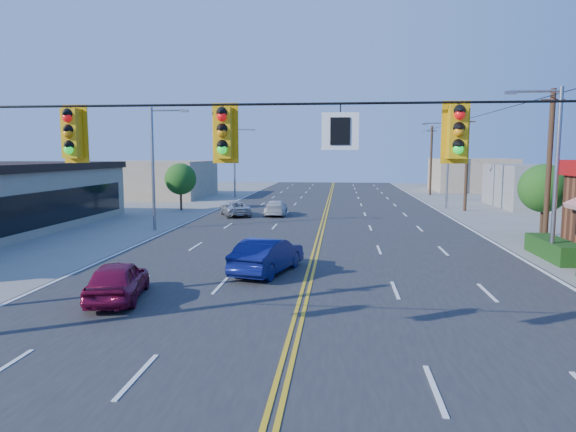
# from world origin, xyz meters

# --- Properties ---
(ground) EXTENTS (160.00, 160.00, 0.00)m
(ground) POSITION_xyz_m (0.00, 0.00, 0.00)
(ground) COLOR gray
(ground) RESTS_ON ground
(road) EXTENTS (20.00, 120.00, 0.06)m
(road) POSITION_xyz_m (0.00, 20.00, 0.03)
(road) COLOR #2D2D30
(road) RESTS_ON ground
(signal_span) EXTENTS (24.32, 0.34, 9.00)m
(signal_span) POSITION_xyz_m (-0.12, 0.00, 4.89)
(signal_span) COLOR #47301E
(signal_span) RESTS_ON ground
(streetlight_se) EXTENTS (2.55, 0.25, 8.00)m
(streetlight_se) POSITION_xyz_m (10.79, 14.00, 4.51)
(streetlight_se) COLOR gray
(streetlight_se) RESTS_ON ground
(streetlight_ne) EXTENTS (2.55, 0.25, 8.00)m
(streetlight_ne) POSITION_xyz_m (10.79, 38.00, 4.51)
(streetlight_ne) COLOR gray
(streetlight_ne) RESTS_ON ground
(streetlight_sw) EXTENTS (2.55, 0.25, 8.00)m
(streetlight_sw) POSITION_xyz_m (-10.79, 22.00, 4.51)
(streetlight_sw) COLOR gray
(streetlight_sw) RESTS_ON ground
(streetlight_nw) EXTENTS (2.55, 0.25, 8.00)m
(streetlight_nw) POSITION_xyz_m (-10.79, 48.00, 4.51)
(streetlight_nw) COLOR gray
(streetlight_nw) RESTS_ON ground
(utility_pole_near) EXTENTS (0.28, 0.28, 8.40)m
(utility_pole_near) POSITION_xyz_m (12.20, 18.00, 4.20)
(utility_pole_near) COLOR #47301E
(utility_pole_near) RESTS_ON ground
(utility_pole_mid) EXTENTS (0.28, 0.28, 8.40)m
(utility_pole_mid) POSITION_xyz_m (12.20, 36.00, 4.20)
(utility_pole_mid) COLOR #47301E
(utility_pole_mid) RESTS_ON ground
(utility_pole_far) EXTENTS (0.28, 0.28, 8.40)m
(utility_pole_far) POSITION_xyz_m (12.20, 54.00, 4.20)
(utility_pole_far) COLOR #47301E
(utility_pole_far) RESTS_ON ground
(tree_kfc_rear) EXTENTS (2.94, 2.94, 4.41)m
(tree_kfc_rear) POSITION_xyz_m (13.50, 22.00, 2.93)
(tree_kfc_rear) COLOR #47301E
(tree_kfc_rear) RESTS_ON ground
(tree_west) EXTENTS (2.80, 2.80, 4.20)m
(tree_west) POSITION_xyz_m (-13.00, 34.00, 2.79)
(tree_west) COLOR #47301E
(tree_west) RESTS_ON ground
(bld_east_mid) EXTENTS (12.00, 10.00, 4.00)m
(bld_east_mid) POSITION_xyz_m (22.00, 40.00, 2.00)
(bld_east_mid) COLOR gray
(bld_east_mid) RESTS_ON ground
(bld_west_far) EXTENTS (11.00, 12.00, 4.20)m
(bld_west_far) POSITION_xyz_m (-20.00, 48.00, 2.10)
(bld_west_far) COLOR tan
(bld_west_far) RESTS_ON ground
(bld_east_far) EXTENTS (10.00, 10.00, 4.40)m
(bld_east_far) POSITION_xyz_m (19.00, 62.00, 2.20)
(bld_east_far) COLOR tan
(bld_east_far) RESTS_ON ground
(car_magenta) EXTENTS (2.35, 4.22, 1.36)m
(car_magenta) POSITION_xyz_m (-6.27, 5.80, 0.68)
(car_magenta) COLOR maroon
(car_magenta) RESTS_ON ground
(car_blue) EXTENTS (2.75, 4.75, 1.48)m
(car_blue) POSITION_xyz_m (-1.77, 10.30, 0.74)
(car_blue) COLOR #0F1558
(car_blue) RESTS_ON ground
(car_white) EXTENTS (1.89, 4.27, 1.22)m
(car_white) POSITION_xyz_m (-3.98, 30.59, 0.61)
(car_white) COLOR silver
(car_white) RESTS_ON ground
(car_silver) EXTENTS (3.40, 4.67, 1.18)m
(car_silver) POSITION_xyz_m (-7.21, 29.85, 0.59)
(car_silver) COLOR #BCBCC2
(car_silver) RESTS_ON ground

